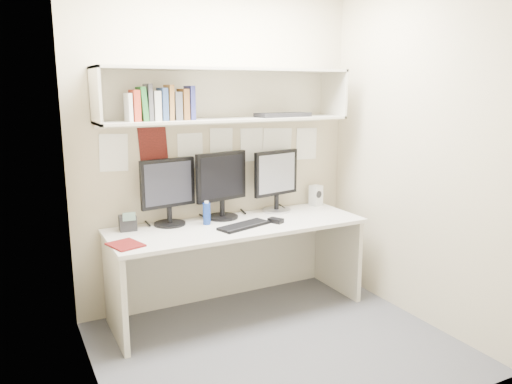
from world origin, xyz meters
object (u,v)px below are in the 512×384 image
monitor_left (168,190)px  keyboard (244,226)px  desk (238,268)px  maroon_notebook (125,245)px  desk_phone (128,223)px  speaker (316,195)px  monitor_center (222,183)px  monitor_right (276,179)px

monitor_left → keyboard: (0.49, -0.33, -0.27)m
desk → maroon_notebook: (-0.91, -0.15, 0.37)m
desk_phone → speaker: bearing=5.9°
monitor_center → speaker: bearing=-10.6°
monitor_left → speaker: bearing=-8.1°
keyboard → speaker: speaker is taller
desk → desk_phone: 0.93m
keyboard → speaker: (0.89, 0.34, 0.08)m
desk → speaker: 1.03m
keyboard → desk_phone: 0.87m
keyboard → maroon_notebook: keyboard is taller
keyboard → desk_phone: size_ratio=2.85×
monitor_center → maroon_notebook: (-0.87, -0.37, -0.28)m
keyboard → maroon_notebook: bearing=165.9°
monitor_left → monitor_right: (0.95, -0.00, 0.00)m
monitor_right → speaker: 0.46m
monitor_right → maroon_notebook: (-1.38, -0.37, -0.27)m
monitor_center → desk: bearing=-92.2°
monitor_left → monitor_center: monitor_center is taller
monitor_center → maroon_notebook: 0.99m
monitor_right → desk_phone: monitor_right is taller
desk_phone → desk: bearing=-9.4°
monitor_right → maroon_notebook: size_ratio=2.27×
monitor_center → speaker: 0.95m
monitor_center → desk_phone: monitor_center is taller
monitor_right → speaker: bearing=-9.2°
maroon_notebook → desk_phone: (0.10, 0.36, 0.05)m
desk_phone → monitor_right: bearing=5.6°
monitor_center → monitor_right: size_ratio=1.03×
keyboard → maroon_notebook: (-0.91, -0.05, -0.00)m
monitor_left → maroon_notebook: bearing=-147.5°
desk → monitor_center: size_ratio=3.71×
maroon_notebook → keyboard: bearing=-13.5°
keyboard → monitor_right: bearing=17.9°
keyboard → maroon_notebook: size_ratio=1.84×
monitor_center → monitor_right: monitor_center is taller
monitor_center → keyboard: 0.43m
monitor_center → speaker: (0.93, 0.02, -0.20)m
maroon_notebook → desk_phone: bearing=57.7°
monitor_center → maroon_notebook: bearing=-168.3°
speaker → desk_phone: speaker is taller
keyboard → maroon_notebook: 0.91m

